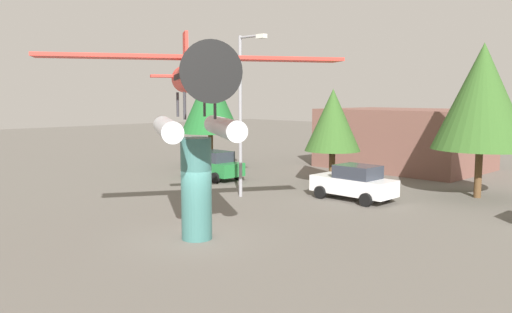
% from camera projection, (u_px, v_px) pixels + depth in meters
% --- Properties ---
extents(ground_plane, '(140.00, 140.00, 0.00)m').
position_uv_depth(ground_plane, '(197.00, 239.00, 18.75)').
color(ground_plane, '#605B54').
extents(display_pedestal, '(1.10, 1.10, 3.67)m').
position_uv_depth(display_pedestal, '(196.00, 189.00, 18.53)').
color(display_pedestal, '#386B66').
rests_on(display_pedestal, ground).
extents(floatplane_monument, '(7.04, 9.51, 4.00)m').
position_uv_depth(floatplane_monument, '(196.00, 90.00, 18.00)').
color(floatplane_monument, silver).
rests_on(floatplane_monument, display_pedestal).
extents(car_near_green, '(4.20, 2.02, 1.76)m').
position_uv_depth(car_near_green, '(213.00, 165.00, 32.13)').
color(car_near_green, '#237A38').
rests_on(car_near_green, ground).
extents(car_mid_white, '(4.20, 2.02, 1.76)m').
position_uv_depth(car_mid_white, '(354.00, 182.00, 25.63)').
color(car_mid_white, white).
rests_on(car_mid_white, ground).
extents(streetlight_primary, '(1.84, 0.28, 8.11)m').
position_uv_depth(streetlight_primary, '(243.00, 105.00, 25.95)').
color(streetlight_primary, gray).
rests_on(streetlight_primary, ground).
extents(storefront_building, '(10.59, 7.62, 4.21)m').
position_uv_depth(storefront_building, '(404.00, 139.00, 36.87)').
color(storefront_building, brown).
rests_on(storefront_building, ground).
extents(tree_west, '(4.30, 4.30, 7.24)m').
position_uv_depth(tree_west, '(210.00, 100.00, 37.48)').
color(tree_west, brown).
rests_on(tree_west, ground).
extents(tree_east, '(3.21, 3.21, 5.55)m').
position_uv_depth(tree_east, '(333.00, 120.00, 29.77)').
color(tree_east, brown).
rests_on(tree_east, ground).
extents(tree_center_back, '(4.77, 4.77, 7.76)m').
position_uv_depth(tree_center_back, '(482.00, 97.00, 25.76)').
color(tree_center_back, brown).
rests_on(tree_center_back, ground).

